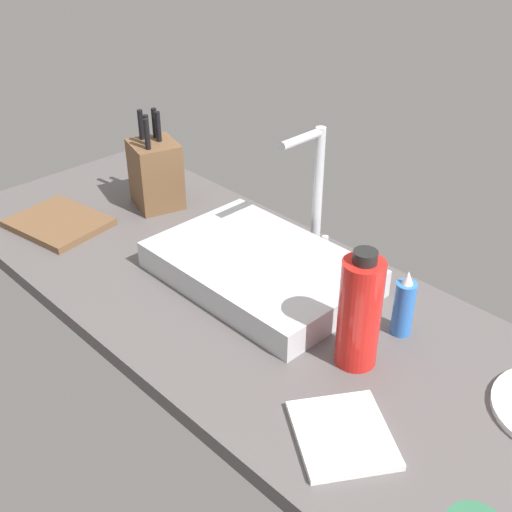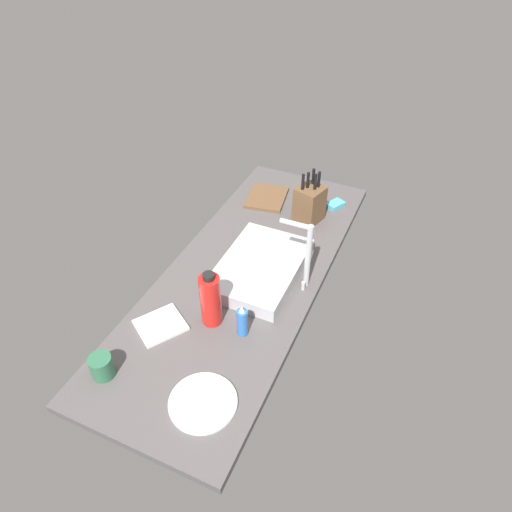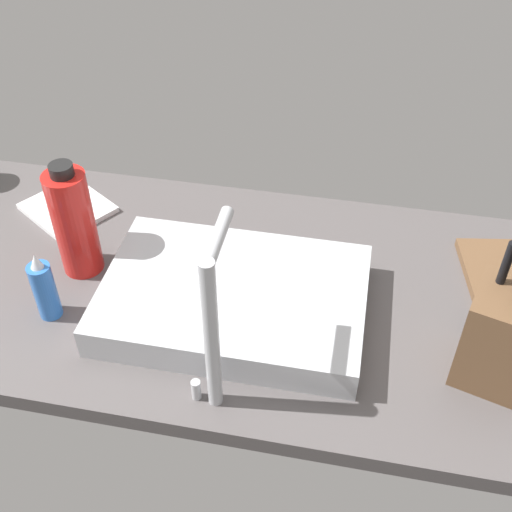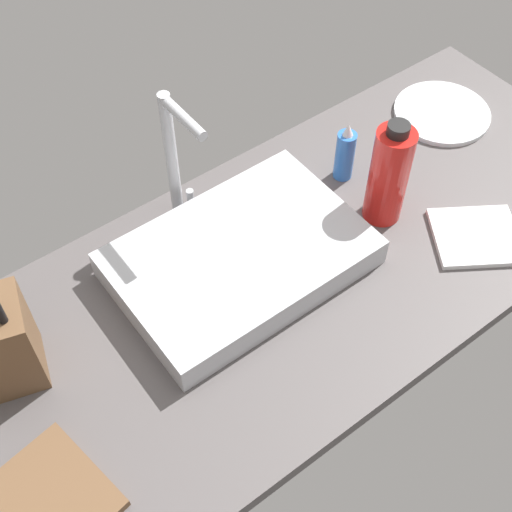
{
  "view_description": "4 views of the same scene",
  "coord_description": "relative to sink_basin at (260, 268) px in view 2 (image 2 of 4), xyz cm",
  "views": [
    {
      "loc": [
        86.27,
        -80.03,
        86.2
      ],
      "look_at": [
        0.47,
        2.72,
        12.32
      ],
      "focal_mm": 46.1,
      "sensor_mm": 36.0,
      "label": 1
    },
    {
      "loc": [
        133.03,
        64.32,
        138.95
      ],
      "look_at": [
        -5.51,
        2.45,
        8.99
      ],
      "focal_mm": 32.54,
      "sensor_mm": 36.0,
      "label": 2
    },
    {
      "loc": [
        -21.66,
        86.04,
        90.88
      ],
      "look_at": [
        -4.41,
        -1.57,
        10.89
      ],
      "focal_mm": 45.04,
      "sensor_mm": 36.0,
      "label": 3
    },
    {
      "loc": [
        -49.05,
        -61.96,
        112.41
      ],
      "look_at": [
        -2.08,
        0.48,
        13.24
      ],
      "focal_mm": 48.72,
      "sensor_mm": 36.0,
      "label": 4
    }
  ],
  "objects": [
    {
      "name": "dish_towel",
      "position": [
        42.82,
        -22.69,
        -2.54
      ],
      "size": [
        22.77,
        22.23,
        1.2
      ],
      "primitive_type": "cube",
      "rotation": [
        0.0,
        0.0,
        -0.58
      ],
      "color": "white",
      "rests_on": "countertop_slab"
    },
    {
      "name": "water_bottle",
      "position": [
        32.1,
        -6.04,
        8.23
      ],
      "size": [
        7.93,
        7.93,
        24.23
      ],
      "color": "red",
      "rests_on": "countertop_slab"
    },
    {
      "name": "knife_block",
      "position": [
        -45.86,
        5.85,
        6.23
      ],
      "size": [
        15.04,
        14.61,
        25.92
      ],
      "rotation": [
        0.0,
        0.0,
        -0.29
      ],
      "color": "brown",
      "rests_on": "countertop_slab"
    },
    {
      "name": "dinner_plate",
      "position": [
        65.31,
        8.23,
        -2.54
      ],
      "size": [
        22.71,
        22.71,
        1.2
      ],
      "primitive_type": "cylinder",
      "color": "white",
      "rests_on": "countertop_slab"
    },
    {
      "name": "countertop_slab",
      "position": [
        1.73,
        -6.07,
        -4.89
      ],
      "size": [
        171.14,
        64.14,
        3.5
      ],
      "primitive_type": "cube",
      "color": "#514C4C",
      "rests_on": "ground"
    },
    {
      "name": "dish_sponge",
      "position": [
        -61.88,
        14.92,
        -1.94
      ],
      "size": [
        10.76,
        9.51,
        2.4
      ],
      "primitive_type": "cube",
      "rotation": [
        0.0,
        0.0,
        -0.49
      ],
      "color": "#4CA3BC",
      "rests_on": "countertop_slab"
    },
    {
      "name": "sink_basin",
      "position": [
        0.0,
        0.0,
        0.0
      ],
      "size": [
        47.67,
        32.12,
        6.29
      ],
      "primitive_type": "cube",
      "color": "#B7BABF",
      "rests_on": "countertop_slab"
    },
    {
      "name": "coffee_mug",
      "position": [
        69.19,
        -28.55,
        1.18
      ],
      "size": [
        7.94,
        7.94,
        8.66
      ],
      "primitive_type": "cylinder",
      "color": "#2D6647",
      "rests_on": "countertop_slab"
    },
    {
      "name": "cutting_board",
      "position": [
        -53.99,
        -19.8,
        -2.24
      ],
      "size": [
        25.95,
        22.47,
        1.8
      ],
      "primitive_type": "cube",
      "rotation": [
        0.0,
        0.0,
        0.17
      ],
      "color": "brown",
      "rests_on": "countertop_slab"
    },
    {
      "name": "faucet",
      "position": [
        -1.31,
        18.86,
        14.55
      ],
      "size": [
        5.5,
        13.61,
        30.54
      ],
      "color": "#B7BABF",
      "rests_on": "countertop_slab"
    },
    {
      "name": "soap_bottle",
      "position": [
        33.04,
        7.28,
        3.22
      ],
      "size": [
        4.17,
        4.17,
        14.56
      ],
      "color": "blue",
      "rests_on": "countertop_slab"
    }
  ]
}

